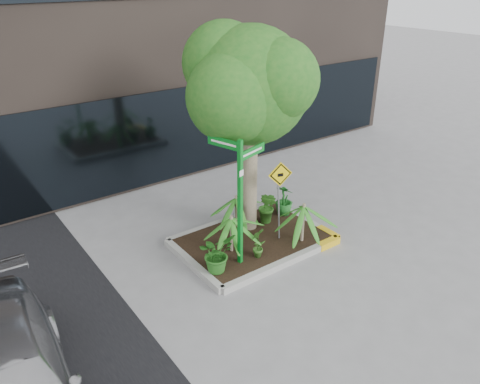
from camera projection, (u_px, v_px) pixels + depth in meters
ground at (254, 252)px, 10.34m from camera, size 80.00×80.00×0.00m
planter at (255, 240)px, 10.61m from camera, size 3.35×2.36×0.15m
tree at (250, 86)px, 9.62m from camera, size 3.18×2.82×4.77m
palm_front at (304, 206)px, 10.13m from camera, size 1.04×1.04×1.16m
palm_left at (231, 218)px, 9.78m from camera, size 0.95×0.95×1.06m
palm_back at (236, 198)px, 10.77m from camera, size 0.89×0.89×0.99m
shrub_a at (216, 253)px, 9.30m from camera, size 0.89×0.89×0.79m
shrub_b at (284, 200)px, 11.48m from camera, size 0.56×0.56×0.77m
shrub_c at (258, 243)px, 9.77m from camera, size 0.50×0.50×0.68m
shrub_d at (267, 207)px, 11.06m from camera, size 0.53×0.53×0.83m
street_sign_post at (240, 191)px, 9.11m from camera, size 0.98×0.82×2.83m
cattle_sign at (280, 187)px, 10.13m from camera, size 0.54×0.24×1.82m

